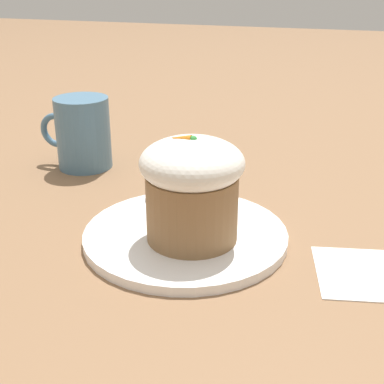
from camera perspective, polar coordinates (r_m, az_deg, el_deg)
The scene contains 6 objects.
ground_plane at distance 0.57m, azimuth -0.70°, elevation -5.08°, with size 4.00×4.00×0.00m, color #846042.
dessert_plate at distance 0.56m, azimuth -0.70°, elevation -4.62°, with size 0.21×0.21×0.01m.
carrot_cake at distance 0.52m, azimuth -0.00°, elevation 0.58°, with size 0.10×0.10×0.11m.
spoon at distance 0.55m, azimuth -1.65°, elevation -4.24°, with size 0.10×0.11×0.01m.
coffee_cup at distance 0.76m, azimuth -11.62°, elevation 6.20°, with size 0.10×0.08×0.10m.
paper_napkin at distance 0.53m, azimuth 18.98°, elevation -8.23°, with size 0.13×0.11×0.00m.
Camera 1 is at (-0.16, 0.47, 0.27)m, focal length 50.00 mm.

